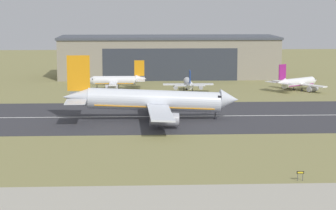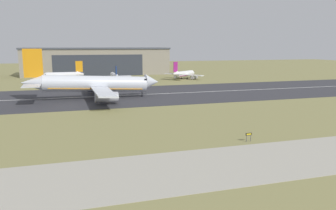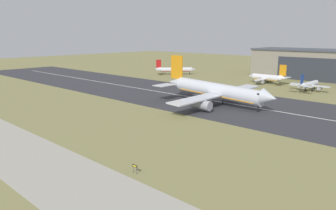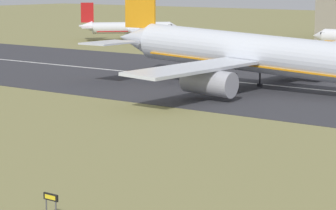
% 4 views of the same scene
% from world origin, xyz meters
% --- Properties ---
extents(ground_plane, '(602.77, 602.77, 0.00)m').
position_xyz_m(ground_plane, '(0.00, 53.03, 0.00)').
color(ground_plane, olive).
extents(runway_strip, '(362.77, 48.44, 0.06)m').
position_xyz_m(runway_strip, '(0.00, 106.07, 0.03)').
color(runway_strip, '#333338').
rests_on(runway_strip, ground_plane).
extents(runway_centreline, '(326.49, 0.70, 0.01)m').
position_xyz_m(runway_centreline, '(0.00, 106.07, 0.07)').
color(runway_centreline, silver).
rests_on(runway_centreline, runway_strip).
extents(taxiway_road, '(272.08, 15.89, 0.05)m').
position_xyz_m(taxiway_road, '(0.00, 32.26, 0.03)').
color(taxiway_road, '#A8A393').
rests_on(taxiway_road, ground_plane).
extents(hangar_building, '(87.35, 27.71, 16.49)m').
position_xyz_m(hangar_building, '(4.42, 198.89, 8.26)').
color(hangar_building, gray).
rests_on(hangar_building, ground_plane).
extents(airplane_landing, '(45.24, 50.33, 16.75)m').
position_xyz_m(airplane_landing, '(-4.39, 100.96, 4.97)').
color(airplane_landing, silver).
rests_on(airplane_landing, ground_plane).
extents(airplane_parked_west, '(16.95, 20.22, 8.33)m').
position_xyz_m(airplane_parked_west, '(8.79, 152.68, 2.98)').
color(airplane_parked_west, silver).
rests_on(airplane_parked_west, ground_plane).
extents(airplane_parked_east, '(20.58, 20.84, 9.53)m').
position_xyz_m(airplane_parked_east, '(46.50, 155.13, 2.74)').
color(airplane_parked_east, white).
rests_on(airplane_parked_east, ground_plane).
extents(airplane_parked_far_east, '(21.24, 18.73, 10.09)m').
position_xyz_m(airplane_parked_far_east, '(-15.78, 161.39, 2.98)').
color(airplane_parked_far_east, white).
rests_on(airplane_parked_far_east, ground_plane).
extents(runway_sign, '(1.25, 0.13, 1.66)m').
position_xyz_m(runway_sign, '(19.11, 42.04, 1.23)').
color(runway_sign, '#4C4C51').
rests_on(runway_sign, ground_plane).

